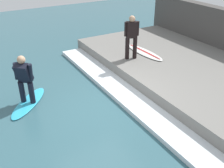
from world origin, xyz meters
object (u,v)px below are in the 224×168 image
Objects in this scene: surfboard_riding at (29,103)px; surfer_waiting_near at (132,35)px; surfer_riding at (24,77)px; surfboard_waiting_near at (144,52)px.

surfboard_riding is 1.09× the size of surfer_waiting_near.
surfboard_riding is 1.17× the size of surfer_riding.
surfer_waiting_near is 1.14m from surfboard_waiting_near.
surfboard_riding is 0.84× the size of surfboard_waiting_near.
surfer_riding is (0.00, 0.00, 0.83)m from surfboard_riding.
surfboard_waiting_near is (4.64, 0.60, -0.37)m from surfer_riding.
surfer_riding is 0.93× the size of surfer_waiting_near.
surfer_waiting_near is at bearing 6.19° from surfer_riding.
surfboard_waiting_near is at bearing 7.39° from surfboard_riding.
surfboard_waiting_near is (4.64, 0.60, 0.46)m from surfboard_riding.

